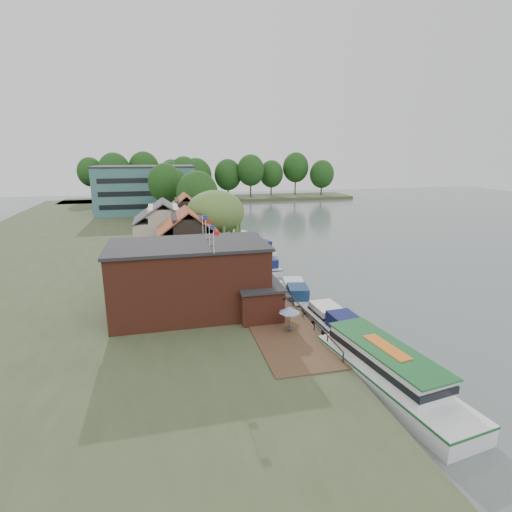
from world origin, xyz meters
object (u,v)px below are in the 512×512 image
willow (216,225)px  cruiser_2 (265,263)px  cruiser_4 (246,237)px  cottage_c (186,218)px  umbrella_5 (255,271)px  umbrella_6 (253,263)px  tour_boat (391,370)px  umbrella_4 (260,277)px  cruiser_1 (295,291)px  umbrella_1 (277,301)px  umbrella_2 (271,291)px  swan (348,367)px  cottage_a (188,240)px  pub (209,277)px  umbrella_3 (264,283)px  cruiser_3 (257,245)px  cottage_b (164,228)px  cruiser_0 (334,320)px  umbrella_0 (289,319)px  hotel_block (145,189)px

willow → cruiser_2: size_ratio=1.14×
cruiser_2 → cruiser_4: 18.06m
cottage_c → umbrella_5: (6.73, -25.75, -2.96)m
umbrella_6 → tour_boat: 27.90m
umbrella_5 → willow: bearing=105.4°
umbrella_4 → umbrella_5: bearing=92.2°
cruiser_1 → cruiser_2: bearing=101.4°
umbrella_1 → umbrella_2: size_ratio=1.03×
cruiser_2 → swan: 28.44m
swan → cottage_a: bearing=111.0°
pub → umbrella_5: (6.73, 8.25, -2.36)m
willow → umbrella_4: size_ratio=4.39×
umbrella_3 → swan: size_ratio=5.40×
umbrella_5 → cruiser_3: umbrella_5 is taller
willow → umbrella_3: bearing=-78.8°
umbrella_6 → cruiser_3: (4.15, 14.97, -1.14)m
cruiser_2 → cruiser_4: bearing=83.8°
cottage_b → umbrella_6: cottage_b is taller
cruiser_1 → cottage_a: bearing=144.1°
umbrella_5 → swan: 20.95m
umbrella_2 → cruiser_0: size_ratio=0.23×
cottage_b → cruiser_1: bearing=-56.7°
pub → umbrella_3: bearing=28.6°
umbrella_0 → cruiser_4: (4.70, 40.80, -1.16)m
umbrella_6 → umbrella_1: bearing=-93.1°
cottage_c → umbrella_1: (6.52, -36.27, -2.96)m
umbrella_4 → cruiser_2: (3.29, 10.01, -1.19)m
cruiser_1 → cruiser_4: cruiser_1 is taller
cruiser_2 → tour_boat: bearing=-91.1°
umbrella_0 → cruiser_0: size_ratio=0.23×
cruiser_2 → tour_boat: tour_boat is taller
pub → umbrella_2: bearing=7.4°
umbrella_5 → cruiser_1: umbrella_5 is taller
umbrella_0 → cruiser_0: 5.09m
umbrella_1 → cruiser_4: (4.54, 36.31, -1.16)m
cottage_a → umbrella_3: size_ratio=3.62×
umbrella_2 → cruiser_2: bearing=77.4°
umbrella_5 → cruiser_1: bearing=-54.6°
pub → umbrella_2: pub is taller
umbrella_4 → cruiser_0: size_ratio=0.23×
cruiser_1 → tour_boat: size_ratio=0.68×
willow → umbrella_0: size_ratio=4.39×
cruiser_4 → cruiser_1: bearing=-107.0°
willow → swan: bearing=-79.5°
umbrella_1 → swan: (2.98, -10.15, -2.07)m
hotel_block → cottage_c: 37.90m
cottage_c → willow: bearing=-76.0°
umbrella_5 → cottage_c: bearing=104.6°
cottage_a → umbrella_5: cottage_a is taller
willow → cruiser_4: size_ratio=1.11×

